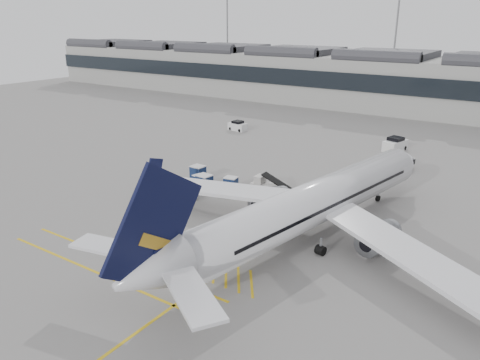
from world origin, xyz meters
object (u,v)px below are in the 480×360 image
Objects in this scene: baggage_cart_a at (231,183)px; ramp_agent_b at (253,194)px; belt_loader at (268,185)px; ramp_agent_a at (273,208)px; airliner_main at (310,205)px; pushback_tug at (166,201)px.

baggage_cart_a is 4.32m from ramp_agent_b.
baggage_cart_a is (-3.58, -2.47, 0.28)m from belt_loader.
ramp_agent_a is (4.21, -6.01, 0.20)m from belt_loader.
baggage_cart_a is 1.09× the size of ramp_agent_a.
baggage_cart_a is (-13.15, 6.29, -2.37)m from airliner_main.
airliner_main is at bearing -45.61° from ramp_agent_a.
ramp_agent_a is at bearing 20.24° from pushback_tug.
baggage_cart_a is at bearing -147.10° from belt_loader.
airliner_main is at bearing -35.10° from baggage_cart_a.
ramp_agent_b is (4.05, -1.50, 0.03)m from baggage_cart_a.
airliner_main reaches higher than ramp_agent_b.
belt_loader is at bearing 147.93° from airliner_main.
belt_loader is at bearing 55.80° from pushback_tug.
airliner_main is 25.76× the size of ramp_agent_a.
pushback_tug is (-2.86, -8.07, -0.21)m from baggage_cart_a.
airliner_main is 8.20× the size of belt_loader.
ramp_agent_a is at bearing -56.67° from belt_loader.
belt_loader reaches higher than pushback_tug.
ramp_agent_a is 11.57m from pushback_tug.
ramp_agent_b reaches higher than pushback_tug.
belt_loader is 4.00m from ramp_agent_b.
ramp_agent_a is 0.88× the size of ramp_agent_b.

